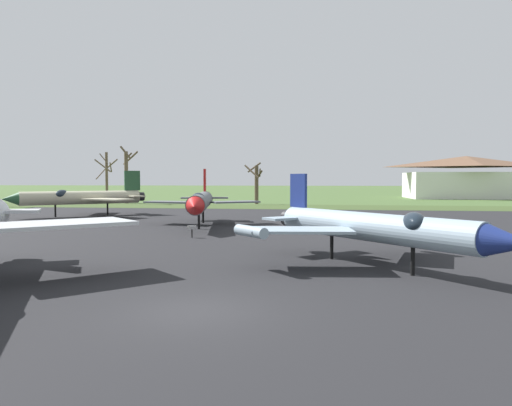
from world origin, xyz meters
The scene contains 11 objects.
ground_plane centered at (0.00, 0.00, 0.00)m, with size 600.00×600.00×0.00m, color #425B2D.
asphalt_apron centered at (0.00, 18.26, 0.03)m, with size 72.05×60.87×0.05m, color black.
grass_verge_strip centered at (0.00, 54.70, 0.03)m, with size 132.05×12.00×0.06m, color #394C24.
jet_fighter_front_right centered at (-6.41, 25.30, 2.09)m, with size 9.91×14.58×4.89m.
info_placard_front_right centered at (-4.96, 17.36, 0.55)m, with size 0.61×0.35×0.86m.
jet_fighter_rear_center centered at (-21.58, 34.13, 2.04)m, with size 12.32×11.70×4.87m.
jet_fighter_rear_left centered at (5.82, 7.88, 1.83)m, with size 11.03×11.48×4.19m.
bare_tree_far_left centered at (-32.18, 62.76, 4.70)m, with size 3.09×3.11×8.44m.
bare_tree_left_of_center centered at (-27.88, 60.88, 4.82)m, with size 2.78×2.71×9.26m.
bare_tree_center centered at (-7.09, 63.11, 3.54)m, with size 2.93×3.53×6.72m.
visitor_building centered at (32.92, 92.68, 4.27)m, with size 24.91×15.50×8.80m.
Camera 1 is at (3.69, -13.64, 3.88)m, focal length 34.05 mm.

